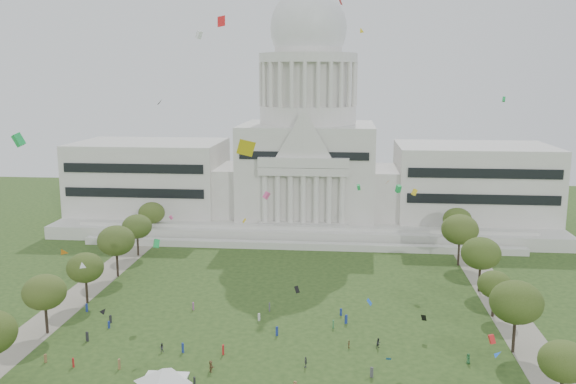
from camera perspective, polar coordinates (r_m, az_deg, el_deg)
name	(u,v)px	position (r m, az deg, el deg)	size (l,w,h in m)	color
capitol	(307,160)	(206.32, 1.84, 3.04)	(160.00, 64.50, 91.30)	silver
path_left	(63,309)	(143.91, -20.33, -10.20)	(8.00, 160.00, 0.04)	gray
path_right	(516,326)	(134.89, 20.53, -11.62)	(8.00, 160.00, 0.04)	gray
row_tree_r_1	(564,361)	(103.60, 24.42, -14.24)	(7.58, 7.58, 10.78)	black
row_tree_l_2	(44,292)	(129.19, -21.83, -8.69)	(8.42, 8.42, 11.97)	black
row_tree_r_2	(516,302)	(119.20, 20.58, -9.64)	(9.55, 9.55, 13.58)	black
row_tree_l_3	(85,268)	(143.04, -18.45, -6.73)	(8.12, 8.12, 11.55)	black
row_tree_r_3	(494,285)	(135.68, 18.76, -8.20)	(7.01, 7.01, 9.98)	black
row_tree_l_4	(116,241)	(159.09, -15.79, -4.40)	(9.29, 9.29, 13.21)	black
row_tree_r_4	(481,253)	(149.59, 17.61, -5.50)	(9.19, 9.19, 13.06)	black
row_tree_l_5	(137,227)	(176.58, -13.95, -3.16)	(8.33, 8.33, 11.85)	black
row_tree_r_5	(460,229)	(168.28, 15.79, -3.40)	(9.82, 9.82, 13.96)	black
row_tree_l_6	(152,213)	(193.83, -12.64, -1.92)	(8.19, 8.19, 11.64)	black
row_tree_r_6	(457,220)	(186.21, 15.56, -2.50)	(8.42, 8.42, 11.97)	black
event_tent	(163,375)	(100.70, -11.64, -16.42)	(9.66, 9.66, 5.34)	#4C4C4C
person_0	(468,359)	(115.60, 16.52, -14.72)	(0.91, 0.59, 1.87)	#33723F
person_2	(378,343)	(118.03, 8.46, -13.81)	(0.93, 0.57, 1.91)	#26262B
person_4	(306,362)	(109.89, 1.67, -15.62)	(1.13, 0.62, 1.93)	#4C4C51
person_5	(211,366)	(109.20, -7.23, -15.86)	(1.89, 0.75, 2.04)	olive
person_8	(162,348)	(117.66, -11.73, -14.06)	(0.84, 0.52, 1.72)	#4C4C51
person_10	(349,344)	(117.47, 5.72, -13.98)	(0.87, 0.48, 1.49)	olive
distant_crowd	(201,342)	(118.58, -8.14, -13.73)	(60.54, 39.61, 1.88)	olive
kite_swarm	(267,208)	(102.09, -1.98, -1.47)	(97.21, 100.91, 63.60)	green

